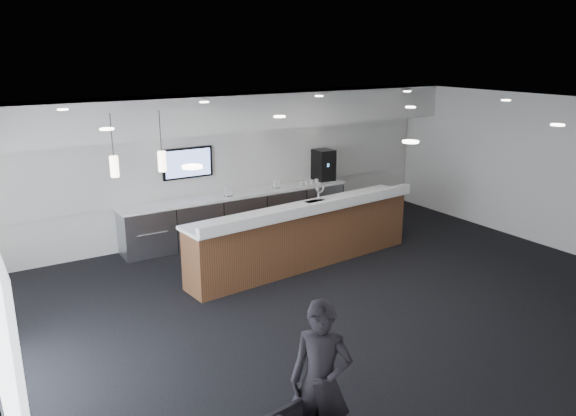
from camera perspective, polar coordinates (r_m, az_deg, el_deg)
ground at (r=9.14m, az=5.75°, el=-9.11°), size 10.00×10.00×0.00m
ceiling at (r=8.34m, az=6.32°, el=9.93°), size 10.00×8.00×0.02m
back_wall at (r=11.93m, az=-5.85°, el=4.45°), size 10.00×0.02×3.00m
right_wall at (r=12.27m, az=24.85°, el=3.36°), size 0.02×8.00×3.00m
soffit_bulkhead at (r=11.36m, az=-4.99°, el=9.76°), size 10.00×0.90×0.70m
alcove_panel at (r=11.89m, az=-5.80°, el=4.89°), size 9.80×0.06×1.40m
back_credenza at (r=11.87m, az=-4.94°, el=-0.68°), size 5.06×0.66×0.95m
wall_tv at (r=11.42m, az=-10.17°, el=4.53°), size 1.05×0.08×0.62m
pendant_left at (r=7.97m, az=-11.28°, el=3.99°), size 0.12×0.12×0.30m
pendant_right at (r=7.76m, az=-16.11°, el=3.35°), size 0.12×0.12×0.30m
ceiling_can_lights at (r=8.34m, az=6.31°, el=9.72°), size 7.00×5.00×0.02m
service_counter at (r=10.25m, az=1.67°, el=-2.75°), size 4.76×1.22×1.49m
coffee_machine at (r=12.84m, az=3.63°, el=4.39°), size 0.41×0.53×0.70m
info_sign_left at (r=11.47m, az=-6.03°, el=1.74°), size 0.17×0.05×0.23m
info_sign_right at (r=12.08m, az=-1.11°, el=2.50°), size 0.16×0.04×0.21m
lounge_guest at (r=5.57m, az=3.37°, el=-17.21°), size 0.69×0.70×1.63m
cup_0 at (r=12.60m, az=2.91°, el=2.76°), size 0.09×0.09×0.09m
cup_1 at (r=12.53m, az=2.38°, el=2.69°), size 0.13×0.13×0.09m
cup_2 at (r=12.45m, az=1.85°, el=2.61°), size 0.11×0.11×0.09m
cup_3 at (r=12.38m, az=1.31°, el=2.53°), size 0.12×0.12×0.09m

